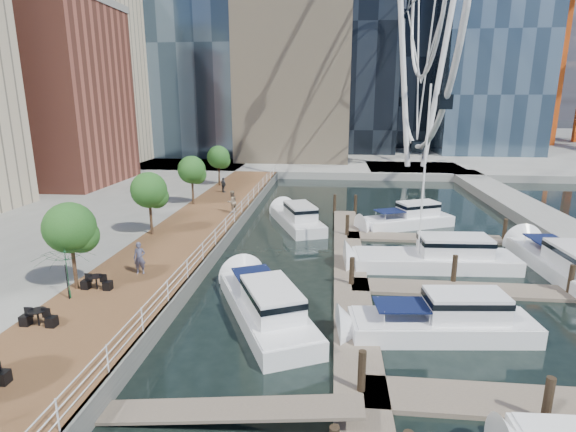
# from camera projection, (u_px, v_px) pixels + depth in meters

# --- Properties ---
(ground) EXTENTS (520.00, 520.00, 0.00)m
(ground) POSITION_uv_depth(u_px,v_px,m) (286.00, 360.00, 18.74)
(ground) COLOR black
(ground) RESTS_ON ground
(boardwalk) EXTENTS (6.00, 60.00, 1.00)m
(boardwalk) POSITION_uv_depth(u_px,v_px,m) (189.00, 237.00, 33.96)
(boardwalk) COLOR brown
(boardwalk) RESTS_ON ground
(seawall) EXTENTS (0.25, 60.00, 1.00)m
(seawall) POSITION_uv_depth(u_px,v_px,m) (227.00, 239.00, 33.66)
(seawall) COLOR #595954
(seawall) RESTS_ON ground
(land_far) EXTENTS (200.00, 114.00, 1.00)m
(land_far) POSITION_uv_depth(u_px,v_px,m) (327.00, 141.00, 116.94)
(land_far) COLOR gray
(land_far) RESTS_ON ground
(breakwater) EXTENTS (4.00, 60.00, 1.00)m
(breakwater) POSITION_uv_depth(u_px,v_px,m) (560.00, 230.00, 35.94)
(breakwater) COLOR gray
(breakwater) RESTS_ON ground
(pier) EXTENTS (14.00, 12.00, 1.00)m
(pier) POSITION_uv_depth(u_px,v_px,m) (415.00, 170.00, 67.37)
(pier) COLOR gray
(pier) RESTS_ON ground
(railing) EXTENTS (0.10, 60.00, 1.05)m
(railing) POSITION_uv_depth(u_px,v_px,m) (226.00, 225.00, 33.42)
(railing) COLOR white
(railing) RESTS_ON boardwalk
(floating_docks) EXTENTS (16.00, 34.00, 2.60)m
(floating_docks) POSITION_uv_depth(u_px,v_px,m) (432.00, 270.00, 27.46)
(floating_docks) COLOR #6D6051
(floating_docks) RESTS_ON ground
(street_trees) EXTENTS (2.60, 42.60, 4.60)m
(street_trees) POSITION_uv_depth(u_px,v_px,m) (149.00, 190.00, 32.29)
(street_trees) COLOR #3F2B1C
(street_trees) RESTS_ON ground
(cafe_tables) EXTENTS (2.50, 13.70, 0.74)m
(cafe_tables) POSITION_uv_depth(u_px,v_px,m) (15.00, 342.00, 17.49)
(cafe_tables) COLOR black
(cafe_tables) RESTS_ON ground
(yacht_foreground) EXTENTS (9.33, 3.32, 2.15)m
(yacht_foreground) POSITION_uv_depth(u_px,v_px,m) (441.00, 336.00, 20.66)
(yacht_foreground) COLOR white
(yacht_foreground) RESTS_ON ground
(pedestrian_near) EXTENTS (0.73, 0.55, 1.84)m
(pedestrian_near) POSITION_uv_depth(u_px,v_px,m) (140.00, 258.00, 25.30)
(pedestrian_near) COLOR #4D4D67
(pedestrian_near) RESTS_ON boardwalk
(pedestrian_mid) EXTENTS (1.18, 1.22, 1.98)m
(pedestrian_mid) POSITION_uv_depth(u_px,v_px,m) (232.00, 202.00, 39.17)
(pedestrian_mid) COLOR #87735D
(pedestrian_mid) RESTS_ON boardwalk
(pedestrian_far) EXTENTS (0.97, 0.92, 1.61)m
(pedestrian_far) POSITION_uv_depth(u_px,v_px,m) (223.00, 185.00, 48.09)
(pedestrian_far) COLOR #353943
(pedestrian_far) RESTS_ON boardwalk
(moored_yachts) EXTENTS (22.72, 31.93, 11.50)m
(moored_yachts) POSITION_uv_depth(u_px,v_px,m) (424.00, 270.00, 28.73)
(moored_yachts) COLOR white
(moored_yachts) RESTS_ON ground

